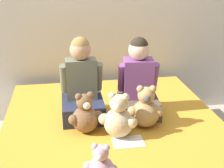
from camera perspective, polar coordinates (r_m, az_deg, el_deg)
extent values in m
cube|color=#997F60|center=(2.47, 0.62, -14.65)|extent=(1.66, 1.99, 0.21)
cube|color=white|center=(2.36, 0.64, -10.66)|extent=(1.63, 1.95, 0.19)
cube|color=gold|center=(2.30, 0.65, -8.29)|extent=(1.65, 1.97, 0.03)
cube|color=#282D47|center=(2.43, -5.35, -4.49)|extent=(0.32, 0.37, 0.14)
cube|color=slate|center=(2.39, -5.62, 0.98)|extent=(0.23, 0.13, 0.31)
sphere|color=tan|center=(2.32, -5.82, 6.25)|extent=(0.16, 0.16, 0.16)
sphere|color=#A37A42|center=(2.32, -5.85, 6.91)|extent=(0.14, 0.14, 0.14)
cylinder|color=slate|center=(2.39, -8.82, 0.97)|extent=(0.06, 0.14, 0.25)
cylinder|color=slate|center=(2.40, -2.45, 1.32)|extent=(0.06, 0.14, 0.25)
cube|color=brown|center=(2.49, 4.81, -4.00)|extent=(0.35, 0.38, 0.12)
cube|color=#7F4789|center=(2.46, 4.79, 1.08)|extent=(0.24, 0.19, 0.31)
sphere|color=beige|center=(2.39, 4.96, 6.24)|extent=(0.16, 0.16, 0.16)
sphere|color=#2D2319|center=(2.38, 4.98, 6.90)|extent=(0.14, 0.14, 0.14)
cylinder|color=#7F4789|center=(2.44, 1.75, 1.19)|extent=(0.07, 0.14, 0.25)
cylinder|color=#7F4789|center=(2.48, 7.79, 1.31)|extent=(0.07, 0.14, 0.25)
sphere|color=brown|center=(2.22, -4.92, -6.46)|extent=(0.19, 0.19, 0.19)
sphere|color=brown|center=(2.16, -5.03, -3.29)|extent=(0.12, 0.12, 0.12)
sphere|color=beige|center=(2.12, -4.64, -3.95)|extent=(0.05, 0.05, 0.05)
sphere|color=brown|center=(2.13, -6.15, -2.34)|extent=(0.05, 0.05, 0.05)
sphere|color=brown|center=(2.15, -4.00, -2.02)|extent=(0.05, 0.05, 0.05)
sphere|color=brown|center=(2.17, -7.07, -6.50)|extent=(0.07, 0.07, 0.07)
sphere|color=brown|center=(2.21, -2.58, -5.76)|extent=(0.07, 0.07, 0.07)
sphere|color=tan|center=(2.29, 6.14, -5.36)|extent=(0.20, 0.20, 0.20)
sphere|color=tan|center=(2.23, 6.28, -2.06)|extent=(0.12, 0.12, 0.12)
sphere|color=#4C4742|center=(2.18, 6.40, -2.75)|extent=(0.06, 0.06, 0.06)
sphere|color=tan|center=(2.21, 5.17, -0.90)|extent=(0.05, 0.05, 0.05)
sphere|color=tan|center=(2.22, 7.48, -0.90)|extent=(0.05, 0.05, 0.05)
sphere|color=tan|center=(2.25, 3.79, -5.03)|extent=(0.08, 0.08, 0.08)
sphere|color=tan|center=(2.27, 8.61, -5.00)|extent=(0.08, 0.08, 0.08)
sphere|color=#D1B78E|center=(2.15, 1.19, -7.08)|extent=(0.20, 0.20, 0.20)
sphere|color=#D1B78E|center=(2.08, 1.22, -3.54)|extent=(0.13, 0.13, 0.13)
sphere|color=white|center=(2.04, 0.88, -4.31)|extent=(0.06, 0.06, 0.06)
sphere|color=#D1B78E|center=(2.07, 0.01, -2.18)|extent=(0.05, 0.05, 0.05)
sphere|color=#D1B78E|center=(2.05, 2.47, -2.43)|extent=(0.05, 0.05, 0.05)
sphere|color=#D1B78E|center=(2.14, -1.46, -6.42)|extent=(0.08, 0.08, 0.08)
sphere|color=#D1B78E|center=(2.10, 3.65, -7.02)|extent=(0.08, 0.08, 0.08)
sphere|color=#DBA3B2|center=(1.70, -2.09, -12.46)|extent=(0.09, 0.09, 0.09)
sphere|color=beige|center=(1.68, -2.36, -13.29)|extent=(0.04, 0.04, 0.04)
sphere|color=#DBA3B2|center=(1.69, -3.19, -11.37)|extent=(0.04, 0.04, 0.04)
sphere|color=#DBA3B2|center=(1.68, -1.01, -11.59)|extent=(0.04, 0.04, 0.04)
sphere|color=#DBA3B2|center=(1.75, -4.41, -14.79)|extent=(0.05, 0.05, 0.05)
cube|color=white|center=(2.13, 2.99, -10.51)|extent=(0.21, 0.15, 0.00)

